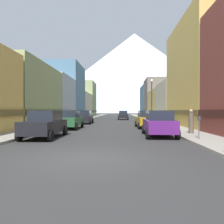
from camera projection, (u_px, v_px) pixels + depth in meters
The scene contains 26 objects.
ground_plane at pixel (89, 158), 8.07m from camera, with size 400.00×400.00×0.00m, color #2E2E2E.
sidewalk_left at pixel (84, 119), 43.31m from camera, with size 2.50×100.00×0.15m, color gray.
sidewalk_right at pixel (146, 119), 42.78m from camera, with size 2.50×100.00×0.15m, color gray.
storefront_left_1 at pixel (21, 96), 25.74m from camera, with size 6.88×12.39×7.30m.
storefront_left_2 at pixel (47, 100), 36.64m from camera, with size 8.25×9.25×7.60m.
storefront_left_3 at pixel (67, 93), 46.62m from camera, with size 6.41×10.73×11.69m.
storefront_left_4 at pixel (77, 106), 58.76m from camera, with size 7.10×12.86×6.54m.
storefront_left_5 at pixel (81, 100), 70.75m from camera, with size 9.30×10.28×11.13m.
storefront_right_1 at pixel (207, 76), 23.48m from camera, with size 6.46×12.48×11.52m.
storefront_right_2 at pixel (181, 103), 34.82m from camera, with size 7.03×9.60×6.30m.
storefront_right_3 at pixel (174, 105), 45.43m from camera, with size 10.11×11.71×6.06m.
storefront_right_4 at pixel (164, 99), 55.91m from camera, with size 10.02×8.87×9.96m.
storefront_right_5 at pixel (155, 102), 66.49m from camera, with size 8.67×11.52×9.35m.
car_left_0 at pixel (45, 124), 14.11m from camera, with size 2.08×4.41×1.78m.
car_left_1 at pixel (70, 120), 20.90m from camera, with size 2.10×4.42×1.78m.
car_left_2 at pixel (85, 117), 29.38m from camera, with size 2.20×4.46×1.78m.
car_right_0 at pixel (159, 123), 14.90m from camera, with size 2.15×4.44×1.78m.
car_right_1 at pixel (146, 119), 22.06m from camera, with size 2.16×4.44×1.78m.
car_driving_0 at pixel (123, 115), 42.67m from camera, with size 2.06×4.40×1.78m.
parking_meter_near at pixel (199, 124), 12.56m from camera, with size 0.14×0.10×1.33m.
potted_plant_0 at pixel (172, 121), 24.58m from camera, with size 0.54×0.54×0.82m.
potted_plant_1 at pixel (172, 122), 24.50m from camera, with size 0.48×0.48×0.78m.
potted_plant_2 at pixel (47, 121), 23.76m from camera, with size 0.58×0.58×0.90m.
pedestrian_0 at pixel (191, 122), 15.51m from camera, with size 0.36×0.36×1.74m.
streetlamp_right at pixel (152, 94), 29.14m from camera, with size 0.36×0.36×5.86m.
mountain_backdrop at pixel (134, 73), 266.76m from camera, with size 240.34×240.34×97.52m, color silver.
Camera 1 is at (1.19, -8.02, 1.79)m, focal length 34.48 mm.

